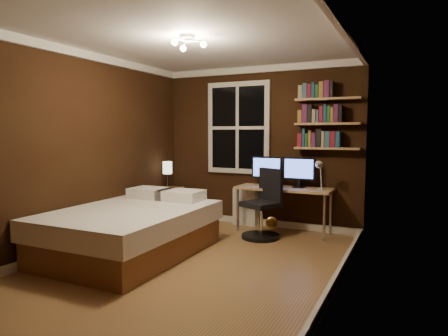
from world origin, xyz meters
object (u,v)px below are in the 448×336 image
at_px(bedside_lamp, 167,175).
at_px(office_chair, 263,212).
at_px(desk_lamp, 320,175).
at_px(desk, 284,192).
at_px(nightstand, 168,205).
at_px(monitor_right, 299,173).
at_px(bed, 132,230).
at_px(monitor_left, 267,171).
at_px(radiator, 245,207).

relative_size(bedside_lamp, office_chair, 0.45).
bearing_deg(desk_lamp, bedside_lamp, -177.22).
height_order(bedside_lamp, desk, bedside_lamp).
xyz_separation_m(nightstand, office_chair, (1.74, -0.23, 0.08)).
bearing_deg(nightstand, monitor_right, -11.21).
relative_size(desk, monitor_right, 2.97).
height_order(bed, desk_lamp, desk_lamp).
bearing_deg(desk_lamp, monitor_right, 154.94).
bearing_deg(desk_lamp, office_chair, -154.02).
relative_size(nightstand, monitor_left, 1.20).
distance_m(nightstand, bedside_lamp, 0.50).
distance_m(nightstand, monitor_right, 2.21).
distance_m(nightstand, monitor_left, 1.74).
distance_m(bedside_lamp, radiator, 1.37).
relative_size(bedside_lamp, desk, 0.31).
distance_m(radiator, desk, 0.77).
bearing_deg(desk_lamp, bed, -137.02).
height_order(bedside_lamp, office_chair, bedside_lamp).
relative_size(monitor_left, office_chair, 0.49).
bearing_deg(office_chair, bedside_lamp, -162.51).
xyz_separation_m(desk, desk_lamp, (0.54, -0.09, 0.28)).
height_order(radiator, monitor_right, monitor_right).
relative_size(desk, office_chair, 1.45).
relative_size(bed, desk_lamp, 4.71).
distance_m(radiator, monitor_left, 0.72).
distance_m(desk_lamp, office_chair, 0.94).
relative_size(monitor_left, desk_lamp, 1.08).
distance_m(bed, radiator, 2.12).
bearing_deg(desk, bed, -126.03).
xyz_separation_m(desk_lamp, office_chair, (-0.71, -0.34, -0.52)).
bearing_deg(monitor_right, nightstand, -172.52).
relative_size(nightstand, desk_lamp, 1.29).
xyz_separation_m(nightstand, desk, (1.90, 0.21, 0.32)).
xyz_separation_m(bedside_lamp, desk_lamp, (2.45, 0.12, 0.10)).
bearing_deg(bed, monitor_left, 60.97).
distance_m(bed, desk, 2.30).
distance_m(bed, office_chair, 1.84).
xyz_separation_m(nightstand, radiator, (1.22, 0.38, 0.01)).
relative_size(bed, radiator, 3.55).
bearing_deg(nightstand, radiator, -1.29).
xyz_separation_m(nightstand, desk_lamp, (2.45, 0.12, 0.60)).
relative_size(bed, desk, 1.47).
xyz_separation_m(monitor_right, desk_lamp, (0.34, -0.16, -0.00)).
bearing_deg(bed, office_chair, 49.81).
bearing_deg(monitor_right, bedside_lamp, -172.52).
height_order(bed, monitor_right, monitor_right).
height_order(bed, office_chair, office_chair).
distance_m(bedside_lamp, desk_lamp, 2.45).
relative_size(bed, office_chair, 2.14).
distance_m(bedside_lamp, monitor_right, 2.13).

